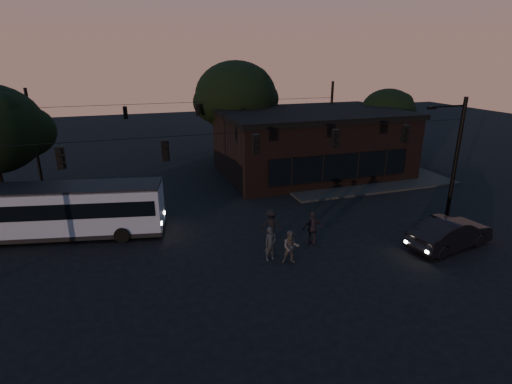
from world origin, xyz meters
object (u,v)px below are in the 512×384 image
object	(u,v)px
pedestrian_c	(313,228)
pedestrian_d	(271,225)
car	(450,233)
building	(311,142)
pedestrian_a	(271,244)
pedestrian_b	(291,247)
bus	(66,208)

from	to	relation	value
pedestrian_c	pedestrian_d	xyz separation A→B (m)	(-1.95, 1.14, -0.02)
car	building	bearing A→B (deg)	-8.01
pedestrian_c	pedestrian_d	size ratio (longest dim) A/B	1.02
pedestrian_a	pedestrian_b	xyz separation A→B (m)	(0.84, -0.62, -0.02)
bus	pedestrian_d	distance (m)	11.54
car	pedestrian_a	world-z (taller)	pedestrian_a
building	pedestrian_a	bearing A→B (deg)	-122.56
building	pedestrian_a	xyz separation A→B (m)	(-8.88, -13.91, -1.83)
car	bus	bearing A→B (deg)	57.24
pedestrian_c	pedestrian_d	bearing A→B (deg)	-28.37
building	pedestrian_d	bearing A→B (deg)	-124.25
building	pedestrian_c	bearing A→B (deg)	-115.22
car	pedestrian_d	xyz separation A→B (m)	(-8.73, 3.80, 0.10)
pedestrian_a	pedestrian_c	world-z (taller)	pedestrian_c
bus	car	size ratio (longest dim) A/B	2.16
building	bus	world-z (taller)	building
building	bus	distance (m)	20.32
bus	pedestrian_a	bearing A→B (deg)	-20.44
pedestrian_a	pedestrian_c	distance (m)	2.92
building	bus	bearing A→B (deg)	-157.83
pedestrian_b	pedestrian_c	xyz separation A→B (m)	(1.93, 1.55, 0.09)
bus	pedestrian_c	xyz separation A→B (m)	(12.68, -5.32, -0.73)
building	pedestrian_c	size ratio (longest dim) A/B	8.07
pedestrian_c	bus	bearing A→B (deg)	-20.78
pedestrian_b	building	bearing A→B (deg)	79.17
building	pedestrian_c	xyz separation A→B (m)	(-6.11, -12.97, -1.75)
building	pedestrian_d	distance (m)	14.43
building	pedestrian_a	distance (m)	16.60
bus	pedestrian_b	distance (m)	12.78
car	pedestrian_d	world-z (taller)	pedestrian_d
pedestrian_d	pedestrian_a	bearing A→B (deg)	88.09
pedestrian_a	pedestrian_b	distance (m)	1.04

